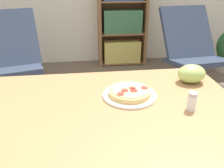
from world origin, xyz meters
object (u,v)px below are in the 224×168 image
(pizza_on_plate, at_px, (130,93))
(lounge_chair_far, at_px, (191,64))
(salt_shaker, at_px, (192,101))
(lounge_chair_near, at_px, (14,73))
(grape_bunch, at_px, (191,74))
(bookshelf, at_px, (122,20))

(pizza_on_plate, bearing_deg, lounge_chair_far, 56.33)
(salt_shaker, relative_size, lounge_chair_near, 0.08)
(grape_bunch, xyz_separation_m, salt_shaker, (-0.10, -0.24, -0.01))
(pizza_on_plate, xyz_separation_m, salt_shaker, (0.21, -0.13, 0.02))
(salt_shaker, distance_m, lounge_chair_near, 2.05)
(grape_bunch, relative_size, bookshelf, 0.10)
(grape_bunch, height_order, lounge_chair_near, lounge_chair_near)
(lounge_chair_far, bearing_deg, salt_shaker, -121.99)
(pizza_on_plate, distance_m, lounge_chair_far, 1.91)
(bookshelf, bearing_deg, lounge_chair_near, -143.92)
(grape_bunch, distance_m, lounge_chair_near, 1.93)
(pizza_on_plate, height_order, bookshelf, bookshelf)
(lounge_chair_near, xyz_separation_m, bookshelf, (1.28, 0.93, 0.34))
(grape_bunch, xyz_separation_m, lounge_chair_near, (-1.22, 1.40, -0.51))
(salt_shaker, xyz_separation_m, bookshelf, (0.16, 2.57, -0.16))
(grape_bunch, relative_size, salt_shaker, 1.79)
(bookshelf, bearing_deg, lounge_chair_far, -54.02)
(lounge_chair_near, bearing_deg, lounge_chair_far, -13.45)
(lounge_chair_near, height_order, bookshelf, bookshelf)
(grape_bunch, height_order, bookshelf, bookshelf)
(salt_shaker, bearing_deg, lounge_chair_far, 64.09)
(pizza_on_plate, xyz_separation_m, lounge_chair_far, (1.02, 1.54, -0.48))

